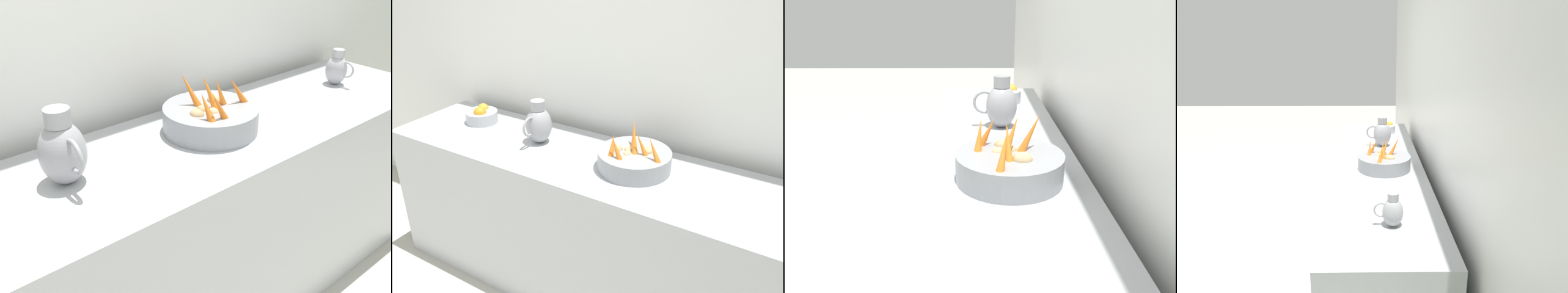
{
  "view_description": "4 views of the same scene",
  "coord_description": "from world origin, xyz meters",
  "views": [
    {
      "loc": [
        -0.37,
        -0.72,
        1.66
      ],
      "look_at": [
        -1.38,
        0.13,
        0.97
      ],
      "focal_mm": 41.1,
      "sensor_mm": 36.0,
      "label": 1
    },
    {
      "loc": [
        0.21,
        1.15,
        1.97
      ],
      "look_at": [
        -1.39,
        0.17,
        1.05
      ],
      "focal_mm": 39.56,
      "sensor_mm": 36.0,
      "label": 2
    },
    {
      "loc": [
        -1.44,
        1.6,
        1.5
      ],
      "look_at": [
        -1.45,
        0.38,
        1.04
      ],
      "focal_mm": 36.26,
      "sensor_mm": 36.0,
      "label": 3
    },
    {
      "loc": [
        -1.44,
        2.86,
        1.8
      ],
      "look_at": [
        -1.47,
        -0.01,
        0.97
      ],
      "focal_mm": 34.14,
      "sensor_mm": 36.0,
      "label": 4
    }
  ],
  "objects": [
    {
      "name": "metal_pitcher_tall",
      "position": [
        -1.56,
        -0.26,
        1.02
      ],
      "size": [
        0.21,
        0.15,
        0.25
      ],
      "color": "#939399",
      "rests_on": "prep_counter"
    },
    {
      "name": "vegetable_colander",
      "position": [
        -1.55,
        0.35,
        0.96
      ],
      "size": [
        0.37,
        0.37,
        0.23
      ],
      "color": "gray",
      "rests_on": "prep_counter"
    },
    {
      "name": "orange_bowl",
      "position": [
        -1.61,
        -0.75,
        0.95
      ],
      "size": [
        0.2,
        0.2,
        0.11
      ],
      "color": "#ADAFB5",
      "rests_on": "prep_counter"
    },
    {
      "name": "prep_counter",
      "position": [
        -1.52,
        0.22,
        0.45
      ],
      "size": [
        0.63,
        2.72,
        0.9
      ],
      "primitive_type": "cube",
      "color": "#ADAFB5",
      "rests_on": "ground_plane"
    }
  ]
}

